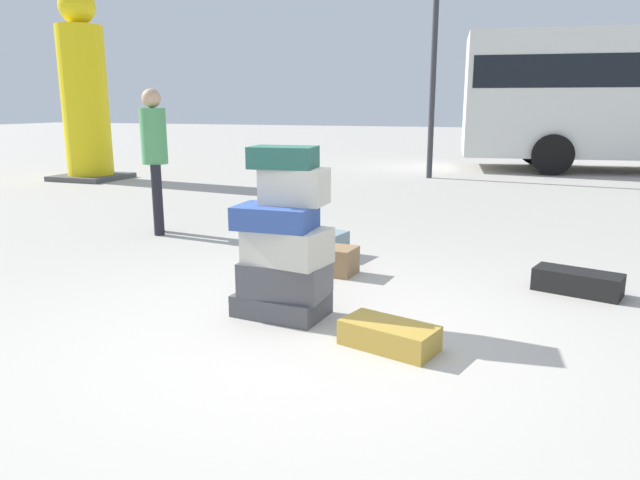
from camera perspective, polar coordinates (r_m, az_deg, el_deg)
name	(u,v)px	position (r m, az deg, el deg)	size (l,w,h in m)	color
ground_plane	(312,343)	(3.90, -0.82, -9.93)	(80.00, 80.00, 0.00)	#ADA89E
suitcase_tower	(285,245)	(4.25, -3.43, -0.51)	(0.72, 0.50, 1.23)	#4C4C51
suitcase_tan_upright_blue	(389,335)	(3.83, 6.70, -9.17)	(0.60, 0.30, 0.16)	#B28C33
suitcase_brown_foreground_far	(315,258)	(5.49, -0.46, -1.76)	(0.77, 0.31, 0.25)	olive
suitcase_slate_left_side	(311,242)	(6.16, -0.87, -0.17)	(0.71, 0.39, 0.24)	gray
suitcase_slate_white_trunk	(282,230)	(6.89, -3.72, 0.93)	(0.55, 0.33, 0.18)	gray
suitcase_black_right_side	(577,282)	(5.31, 23.67, -3.75)	(0.68, 0.28, 0.19)	black
person_bearded_onlooker	(154,149)	(7.27, -15.75, 8.53)	(0.30, 0.30, 1.71)	black
yellow_dummy_statue	(85,97)	(13.23, -21.83, 12.73)	(1.29, 1.29, 3.79)	yellow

